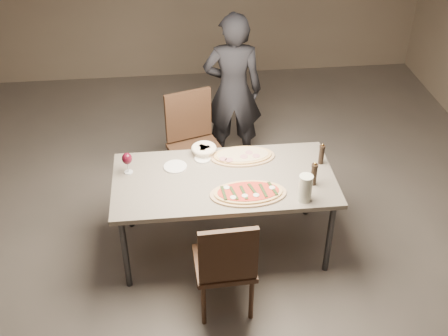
{
  "coord_description": "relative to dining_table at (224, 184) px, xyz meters",
  "views": [
    {
      "loc": [
        -0.39,
        -3.64,
        3.44
      ],
      "look_at": [
        0.0,
        0.0,
        0.85
      ],
      "focal_mm": 45.0,
      "sensor_mm": 36.0,
      "label": 1
    }
  ],
  "objects": [
    {
      "name": "chair_near",
      "position": [
        -0.06,
        -0.73,
        -0.17
      ],
      "size": [
        0.46,
        0.46,
        0.93
      ],
      "rotation": [
        0.0,
        0.0,
        0.04
      ],
      "color": "#3D2719",
      "rests_on": "ground"
    },
    {
      "name": "bread_basket",
      "position": [
        -0.13,
        0.37,
        0.1
      ],
      "size": [
        0.22,
        0.22,
        0.08
      ],
      "rotation": [
        0.0,
        0.0,
        0.38
      ],
      "color": "#F5E4C7",
      "rests_on": "dining_table"
    },
    {
      "name": "zucchini_pizza",
      "position": [
        0.16,
        -0.24,
        0.07
      ],
      "size": [
        0.6,
        0.33,
        0.05
      ],
      "rotation": [
        0.0,
        0.0,
        -0.27
      ],
      "color": "tan",
      "rests_on": "dining_table"
    },
    {
      "name": "pepper_mill_left",
      "position": [
        0.83,
        0.12,
        0.15
      ],
      "size": [
        0.05,
        0.05,
        0.19
      ],
      "rotation": [
        0.0,
        0.0,
        -0.25
      ],
      "color": "black",
      "rests_on": "dining_table"
    },
    {
      "name": "diner",
      "position": [
        0.24,
        1.37,
        0.12
      ],
      "size": [
        0.62,
        0.44,
        1.63
      ],
      "primitive_type": "imported",
      "rotation": [
        0.0,
        0.0,
        3.06
      ],
      "color": "black",
      "rests_on": "ground"
    },
    {
      "name": "dining_table",
      "position": [
        0.0,
        0.0,
        0.0
      ],
      "size": [
        1.8,
        0.9,
        0.75
      ],
      "color": "gray",
      "rests_on": "ground"
    },
    {
      "name": "room",
      "position": [
        0.0,
        0.0,
        0.71
      ],
      "size": [
        7.0,
        7.0,
        7.0
      ],
      "color": "#635B55",
      "rests_on": "ground"
    },
    {
      "name": "carafe",
      "position": [
        0.58,
        -0.34,
        0.17
      ],
      "size": [
        0.11,
        0.11,
        0.22
      ],
      "rotation": [
        0.0,
        0.0,
        -0.1
      ],
      "color": "silver",
      "rests_on": "dining_table"
    },
    {
      "name": "pepper_mill_right",
      "position": [
        0.7,
        -0.16,
        0.16
      ],
      "size": [
        0.05,
        0.05,
        0.21
      ],
      "rotation": [
        0.0,
        0.0,
        0.36
      ],
      "color": "black",
      "rests_on": "dining_table"
    },
    {
      "name": "side_plate",
      "position": [
        -0.39,
        0.19,
        0.06
      ],
      "size": [
        0.19,
        0.19,
        0.01
      ],
      "rotation": [
        0.0,
        0.0,
        0.39
      ],
      "color": "white",
      "rests_on": "dining_table"
    },
    {
      "name": "oil_dish",
      "position": [
        -0.15,
        0.28,
        0.07
      ],
      "size": [
        0.14,
        0.14,
        0.02
      ],
      "rotation": [
        0.0,
        0.0,
        0.32
      ],
      "color": "white",
      "rests_on": "dining_table"
    },
    {
      "name": "wine_glass",
      "position": [
        -0.77,
        0.16,
        0.19
      ],
      "size": [
        0.08,
        0.08,
        0.19
      ],
      "rotation": [
        0.0,
        0.0,
        -0.05
      ],
      "color": "silver",
      "rests_on": "dining_table"
    },
    {
      "name": "chair_far",
      "position": [
        -0.2,
        0.91,
        -0.13
      ],
      "size": [
        0.6,
        0.6,
        1.01
      ],
      "rotation": [
        0.0,
        0.0,
        3.44
      ],
      "color": "#3D2719",
      "rests_on": "ground"
    },
    {
      "name": "ham_pizza",
      "position": [
        0.19,
        0.28,
        0.07
      ],
      "size": [
        0.55,
        0.31,
        0.04
      ],
      "rotation": [
        0.0,
        0.0,
        -0.42
      ],
      "color": "tan",
      "rests_on": "dining_table"
    }
  ]
}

